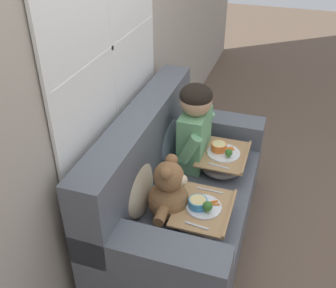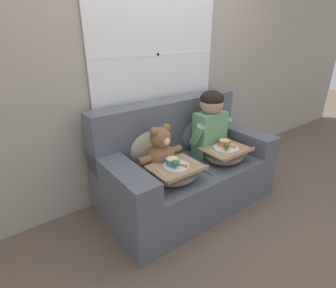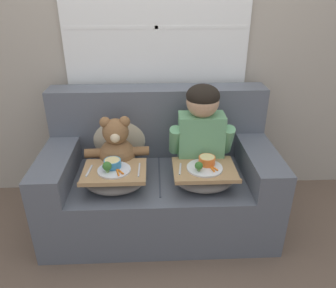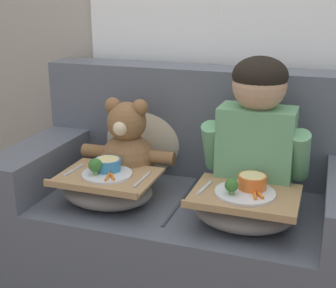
# 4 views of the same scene
# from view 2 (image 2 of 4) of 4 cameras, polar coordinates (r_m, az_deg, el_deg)

# --- Properties ---
(ground_plane) EXTENTS (14.00, 14.00, 0.00)m
(ground_plane) POSITION_cam_2_polar(r_m,az_deg,el_deg) (2.74, 4.12, -12.16)
(ground_plane) COLOR brown
(wall_back_with_window) EXTENTS (8.00, 0.08, 2.60)m
(wall_back_with_window) POSITION_cam_2_polar(r_m,az_deg,el_deg) (2.67, -2.83, 17.20)
(wall_back_with_window) COLOR #A89E8E
(wall_back_with_window) RESTS_ON ground_plane
(couch) EXTENTS (1.64, 0.87, 0.98)m
(couch) POSITION_cam_2_polar(r_m,az_deg,el_deg) (2.60, 3.33, -5.09)
(couch) COLOR #565B66
(couch) RESTS_ON ground_plane
(throw_pillow_behind_child) EXTENTS (0.42, 0.20, 0.43)m
(throw_pillow_behind_child) POSITION_cam_2_polar(r_m,az_deg,el_deg) (2.78, 5.96, 3.24)
(throw_pillow_behind_child) COLOR slate
(throw_pillow_behind_child) RESTS_ON couch
(throw_pillow_behind_teddy) EXTENTS (0.43, 0.21, 0.44)m
(throw_pillow_behind_teddy) POSITION_cam_2_polar(r_m,az_deg,el_deg) (2.44, -4.49, 0.34)
(throw_pillow_behind_teddy) COLOR #C1B293
(throw_pillow_behind_teddy) RESTS_ON couch
(child_figure) EXTENTS (0.45, 0.23, 0.64)m
(child_figure) POSITION_cam_2_polar(r_m,az_deg,el_deg) (2.59, 9.26, 5.12)
(child_figure) COLOR #66A370
(child_figure) RESTS_ON couch
(teddy_bear) EXTENTS (0.46, 0.32, 0.43)m
(teddy_bear) POSITION_cam_2_polar(r_m,az_deg,el_deg) (2.28, -1.54, -1.77)
(teddy_bear) COLOR brown
(teddy_bear) RESTS_ON couch
(lap_tray_child) EXTENTS (0.42, 0.34, 0.21)m
(lap_tray_child) POSITION_cam_2_polar(r_m,az_deg,el_deg) (2.55, 12.36, -2.11)
(lap_tray_child) COLOR slate
(lap_tray_child) RESTS_ON child_figure
(lap_tray_teddy) EXTENTS (0.42, 0.33, 0.21)m
(lap_tray_teddy) POSITION_cam_2_polar(r_m,az_deg,el_deg) (2.18, 1.76, -6.24)
(lap_tray_teddy) COLOR slate
(lap_tray_teddy) RESTS_ON teddy_bear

